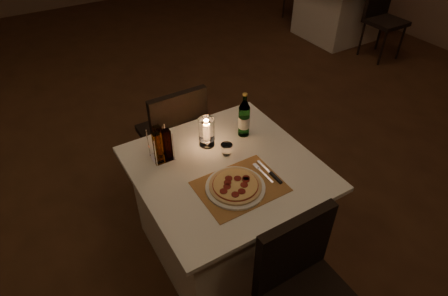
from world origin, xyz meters
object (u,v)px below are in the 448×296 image
pizza (235,185)px  neighbor_table_right (338,10)px  main_table (226,209)px  chair_near (304,282)px  chair_far (175,130)px  hurricane_candle (206,130)px  water_bottle (244,119)px  plate (235,187)px  tumbler (227,149)px

pizza → neighbor_table_right: bearing=37.2°
main_table → neighbor_table_right: same height
chair_near → chair_far: (0.00, 1.43, 0.00)m
main_table → hurricane_candle: 0.53m
pizza → water_bottle: size_ratio=0.95×
chair_far → plate: bearing=-93.2°
chair_near → neighbor_table_right: chair_near is taller
plate → tumbler: 0.29m
main_table → chair_far: 0.74m
pizza → main_table: bearing=74.5°
chair_far → water_bottle: 0.65m
chair_near → tumbler: bearing=85.8°
pizza → hurricane_candle: bearing=82.5°
water_bottle → pizza: bearing=-128.4°
water_bottle → neighbor_table_right: water_bottle is taller
chair_near → tumbler: 0.84m
chair_near → chair_far: bearing=90.0°
tumbler → main_table: bearing=-123.5°
pizza → hurricane_candle: hurricane_candle is taller
main_table → water_bottle: water_bottle is taller
plate → chair_far: bearing=86.8°
chair_far → plate: (-0.05, -0.89, 0.20)m
pizza → plate: bearing=74.0°
pizza → water_bottle: 0.50m
plate → hurricane_candle: hurricane_candle is taller
water_bottle → neighbor_table_right: (2.99, 2.12, -0.49)m
main_table → pizza: size_ratio=3.57×
tumbler → hurricane_candle: size_ratio=0.38×
tumbler → hurricane_candle: bearing=112.1°
chair_near → pizza: chair_near is taller
neighbor_table_right → main_table: bearing=-144.4°
pizza → chair_near: bearing=-84.6°
plate → main_table: bearing=74.5°
tumbler → water_bottle: size_ratio=0.24×
chair_near → water_bottle: bearing=74.6°
plate → pizza: size_ratio=1.14×
water_bottle → hurricane_candle: size_ratio=1.59×
chair_far → tumbler: size_ratio=12.81×
main_table → water_bottle: 0.58m
pizza → tumbler: (0.11, 0.27, 0.01)m
chair_near → pizza: bearing=95.4°
tumbler → plate: bearing=-112.1°
plate → pizza: (-0.00, -0.00, 0.02)m
main_table → pizza: (-0.05, -0.18, 0.39)m
tumbler → chair_near: bearing=-94.2°
hurricane_candle → pizza: bearing=-97.5°
hurricane_candle → chair_near: bearing=-90.2°
plate → hurricane_candle: (0.05, 0.41, 0.10)m
pizza → tumbler: size_ratio=3.99×
main_table → chair_far: bearing=90.0°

